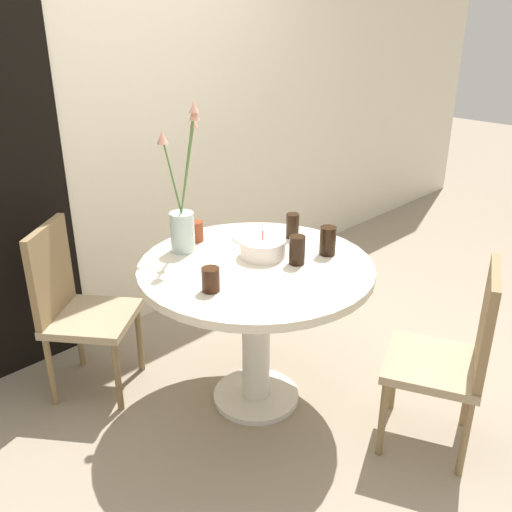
{
  "coord_description": "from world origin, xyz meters",
  "views": [
    {
      "loc": [
        -1.67,
        -1.67,
        1.84
      ],
      "look_at": [
        0.0,
        0.0,
        0.79
      ],
      "focal_mm": 40.0,
      "sensor_mm": 36.0,
      "label": 1
    }
  ],
  "objects": [
    {
      "name": "ground_plane",
      "position": [
        0.0,
        0.0,
        0.0
      ],
      "size": [
        16.0,
        16.0,
        0.0
      ],
      "primitive_type": "plane",
      "color": "gray"
    },
    {
      "name": "wall_back",
      "position": [
        0.0,
        1.13,
        1.3
      ],
      "size": [
        8.0,
        0.05,
        2.6
      ],
      "color": "beige",
      "rests_on": "ground_plane"
    },
    {
      "name": "dining_table",
      "position": [
        0.0,
        0.0,
        0.6
      ],
      "size": [
        1.08,
        1.08,
        0.75
      ],
      "color": "beige",
      "rests_on": "ground_plane"
    },
    {
      "name": "chair_far_back",
      "position": [
        -0.55,
        0.71,
        0.49
      ],
      "size": [
        0.56,
        0.56,
        0.89
      ],
      "rotation": [
        0.0,
        0.0,
        0.66
      ],
      "color": "#9E896B",
      "rests_on": "ground_plane"
    },
    {
      "name": "chair_right_flank",
      "position": [
        0.37,
        -0.83,
        0.49
      ],
      "size": [
        0.53,
        0.53,
        0.89
      ],
      "rotation": [
        0.0,
        0.0,
        3.56
      ],
      "color": "#9E896B",
      "rests_on": "ground_plane"
    },
    {
      "name": "birthday_cake",
      "position": [
        0.08,
        0.04,
        0.79
      ],
      "size": [
        0.22,
        0.22,
        0.13
      ],
      "color": "white",
      "rests_on": "dining_table"
    },
    {
      "name": "flower_vase",
      "position": [
        -0.13,
        0.36,
        0.93
      ],
      "size": [
        0.16,
        0.2,
        0.71
      ],
      "color": "#B2C6C1",
      "rests_on": "dining_table"
    },
    {
      "name": "side_plate",
      "position": [
        0.2,
        0.24,
        0.76
      ],
      "size": [
        0.19,
        0.19,
        0.01
      ],
      "color": "silver",
      "rests_on": "dining_table"
    },
    {
      "name": "drink_glass_0",
      "position": [
        0.36,
        0.1,
        0.82
      ],
      "size": [
        0.07,
        0.07,
        0.13
      ],
      "color": "black",
      "rests_on": "dining_table"
    },
    {
      "name": "drink_glass_1",
      "position": [
        -0.32,
        -0.05,
        0.8
      ],
      "size": [
        0.08,
        0.08,
        0.1
      ],
      "color": "#33190C",
      "rests_on": "dining_table"
    },
    {
      "name": "drink_glass_2",
      "position": [
        -0.01,
        0.41,
        0.8
      ],
      "size": [
        0.07,
        0.07,
        0.1
      ],
      "color": "maroon",
      "rests_on": "dining_table"
    },
    {
      "name": "drink_glass_3",
      "position": [
        0.32,
        -0.16,
        0.82
      ],
      "size": [
        0.08,
        0.08,
        0.14
      ],
      "color": "black",
      "rests_on": "dining_table"
    },
    {
      "name": "drink_glass_4",
      "position": [
        0.14,
        -0.13,
        0.82
      ],
      "size": [
        0.07,
        0.07,
        0.13
      ],
      "color": "black",
      "rests_on": "dining_table"
    }
  ]
}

